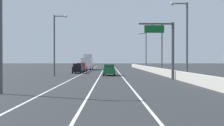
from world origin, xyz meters
TOP-DOWN VIEW (x-y plane):
  - ground_plane at (0.00, 64.00)m, footprint 320.00×320.00m
  - lane_stripe_left at (-5.50, 55.00)m, footprint 0.16×130.00m
  - lane_stripe_center at (-2.00, 55.00)m, footprint 0.16×130.00m
  - lane_stripe_right at (1.50, 55.00)m, footprint 0.16×130.00m
  - jersey_barrier_right at (8.47, 40.00)m, footprint 0.60×120.00m
  - overhead_sign_gantry at (7.13, 30.59)m, footprint 4.68×0.36m
  - lamp_post_right_second at (8.61, 27.56)m, footprint 2.14×0.44m
  - lamp_post_right_third at (9.16, 46.40)m, footprint 2.14×0.44m
  - lamp_post_right_fourth at (8.69, 65.23)m, footprint 2.14×0.44m
  - lamp_post_left_near at (-8.27, 14.73)m, footprint 2.14×0.44m
  - lamp_post_left_mid at (-8.74, 37.33)m, footprint 2.14×0.44m
  - car_green_0 at (-0.46, 39.99)m, footprint 2.08×4.62m
  - car_black_1 at (-6.55, 48.20)m, footprint 1.88×4.55m
  - car_red_2 at (-6.51, 54.82)m, footprint 2.04×4.35m
  - box_truck at (-6.31, 68.28)m, footprint 2.53×8.96m

SIDE VIEW (x-z plane):
  - ground_plane at x=0.00m, z-range 0.00..0.00m
  - lane_stripe_left at x=-5.50m, z-range 0.00..0.00m
  - lane_stripe_center at x=-2.00m, z-range 0.00..0.00m
  - lane_stripe_right at x=1.50m, z-range 0.00..0.00m
  - jersey_barrier_right at x=8.47m, z-range 0.00..1.10m
  - car_green_0 at x=-0.46m, z-range 0.00..1.86m
  - car_black_1 at x=-6.55m, z-range 0.00..1.90m
  - car_red_2 at x=-6.51m, z-range 0.00..1.96m
  - box_truck at x=-6.31m, z-range -0.18..4.00m
  - overhead_sign_gantry at x=7.13m, z-range 0.98..8.48m
  - lamp_post_right_second at x=8.61m, z-range 0.74..10.30m
  - lamp_post_right_third at x=9.16m, z-range 0.74..10.30m
  - lamp_post_right_fourth at x=8.69m, z-range 0.74..10.30m
  - lamp_post_left_near at x=-8.27m, z-range 0.74..10.30m
  - lamp_post_left_mid at x=-8.74m, z-range 0.74..10.30m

